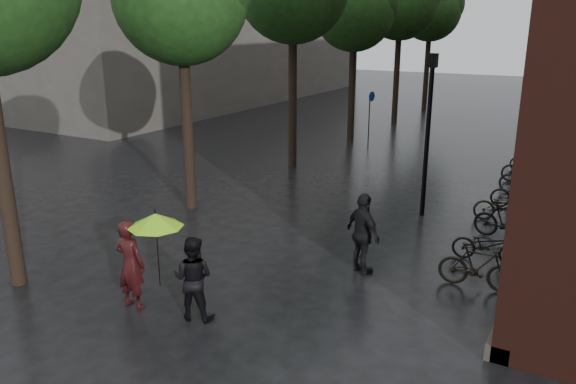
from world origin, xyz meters
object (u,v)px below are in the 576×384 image
Objects in this scene: person_black at (193,278)px; lamp_post at (429,120)px; person_burgundy at (130,264)px; pedestrian_walking at (363,234)px; parked_bicycles at (514,199)px; ad_lightbox at (541,178)px.

person_black is 0.35× the size of lamp_post.
person_burgundy is at bearing -5.11° from person_black.
lamp_post is (2.01, 8.09, 2.00)m from person_black.
pedestrian_walking is 6.49m from parked_bicycles.
pedestrian_walking is 7.66m from ad_lightbox.
pedestrian_walking is at bearing -132.41° from person_burgundy.
ad_lightbox is (2.87, 7.10, -0.00)m from pedestrian_walking.
parked_bicycles is (2.33, 6.04, -0.46)m from pedestrian_walking.
parked_bicycles is 2.51× the size of lamp_post.
lamp_post is at bearing -112.80° from person_burgundy.
ad_lightbox is 0.40× the size of lamp_post.
person_burgundy is 0.99× the size of ad_lightbox.
person_burgundy is 1.11× the size of person_black.
ad_lightbox is (4.87, 10.61, 0.10)m from person_black.
parked_bicycles is 1.28m from ad_lightbox.
person_black is 0.14× the size of parked_bicycles.
person_black is at bearing 91.35° from pedestrian_walking.
pedestrian_walking reaches higher than person_black.
lamp_post reaches higher than person_burgundy.
pedestrian_walking is 0.40× the size of lamp_post.
lamp_post reaches higher than parked_bicycles.
parked_bicycles is (5.66, 9.81, -0.44)m from person_burgundy.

